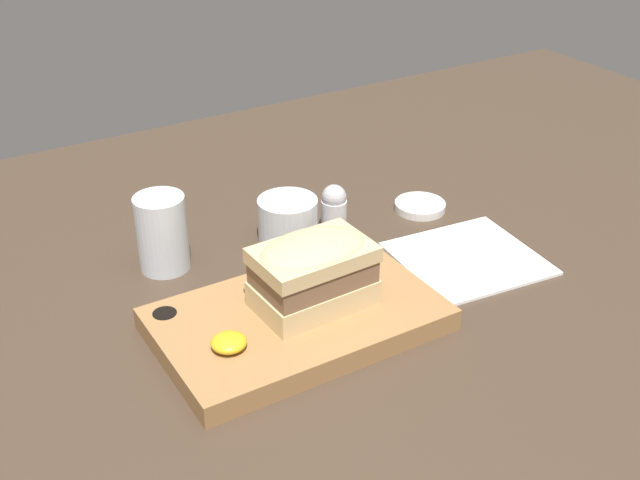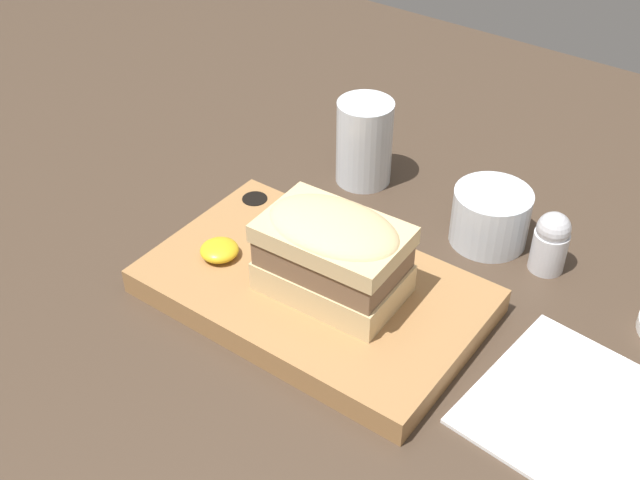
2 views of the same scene
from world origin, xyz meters
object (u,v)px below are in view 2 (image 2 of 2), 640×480
(sandwich, at_px, (333,251))
(wine_glass, at_px, (490,218))
(water_glass, at_px, (364,147))
(napkin, at_px, (585,417))
(serving_board, at_px, (313,290))
(salt_shaker, at_px, (551,242))

(sandwich, relative_size, wine_glass, 1.64)
(water_glass, bearing_deg, wine_glass, -6.25)
(sandwich, xyz_separation_m, napkin, (0.25, 0.02, -0.07))
(sandwich, xyz_separation_m, water_glass, (-0.10, 0.21, -0.03))
(serving_board, xyz_separation_m, napkin, (0.27, 0.02, -0.01))
(salt_shaker, bearing_deg, sandwich, -127.99)
(napkin, bearing_deg, salt_shaker, 123.17)
(sandwich, distance_m, water_glass, 0.23)
(water_glass, xyz_separation_m, wine_glass, (0.17, -0.02, -0.02))
(serving_board, height_order, sandwich, sandwich)
(sandwich, relative_size, salt_shaker, 1.99)
(water_glass, distance_m, napkin, 0.40)
(serving_board, height_order, water_glass, water_glass)
(serving_board, distance_m, water_glass, 0.22)
(serving_board, height_order, wine_glass, wine_glass)
(serving_board, bearing_deg, sandwich, 0.44)
(wine_glass, height_order, napkin, wine_glass)
(sandwich, bearing_deg, napkin, 3.80)
(sandwich, relative_size, napkin, 0.70)
(serving_board, distance_m, napkin, 0.27)
(water_glass, height_order, napkin, water_glass)
(water_glass, height_order, wine_glass, water_glass)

